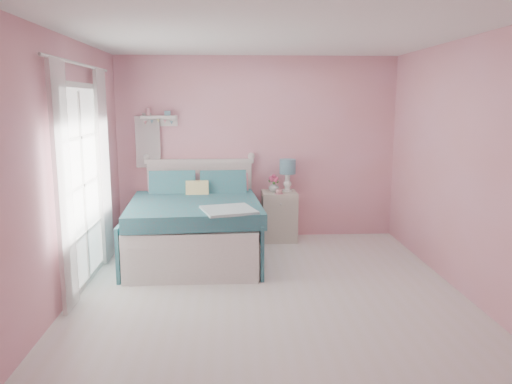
{
  "coord_description": "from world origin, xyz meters",
  "views": [
    {
      "loc": [
        -0.39,
        -4.94,
        1.96
      ],
      "look_at": [
        -0.07,
        1.2,
        0.85
      ],
      "focal_mm": 35.0,
      "sensor_mm": 36.0,
      "label": 1
    }
  ],
  "objects": [
    {
      "name": "table_lamp",
      "position": [
        0.42,
        2.03,
        1.02
      ],
      "size": [
        0.23,
        0.23,
        0.46
      ],
      "color": "white",
      "rests_on": "nightstand"
    },
    {
      "name": "nightstand",
      "position": [
        0.3,
        1.99,
        0.35
      ],
      "size": [
        0.49,
        0.48,
        0.7
      ],
      "color": "beige",
      "rests_on": "floor"
    },
    {
      "name": "floor",
      "position": [
        0.0,
        0.0,
        0.0
      ],
      "size": [
        4.5,
        4.5,
        0.0
      ],
      "primitive_type": "plane",
      "color": "silver",
      "rests_on": "ground"
    },
    {
      "name": "room_shell",
      "position": [
        0.0,
        0.0,
        1.58
      ],
      "size": [
        4.5,
        4.5,
        4.5
      ],
      "color": "pink",
      "rests_on": "floor"
    },
    {
      "name": "roses",
      "position": [
        0.22,
        1.98,
        0.89
      ],
      "size": [
        0.14,
        0.11,
        0.12
      ],
      "color": "#C94470",
      "rests_on": "vase"
    },
    {
      "name": "vase",
      "position": [
        0.22,
        1.98,
        0.78
      ],
      "size": [
        0.18,
        0.18,
        0.15
      ],
      "primitive_type": "imported",
      "rotation": [
        0.0,
        0.0,
        -0.28
      ],
      "color": "silver",
      "rests_on": "nightstand"
    },
    {
      "name": "wall_shelf",
      "position": [
        -1.38,
        2.19,
        1.73
      ],
      "size": [
        0.5,
        0.15,
        0.25
      ],
      "color": "silver",
      "rests_on": "room_shell"
    },
    {
      "name": "curtain_near",
      "position": [
        -1.92,
        -0.34,
        1.18
      ],
      "size": [
        0.04,
        0.4,
        2.32
      ],
      "primitive_type": "cube",
      "color": "white",
      "rests_on": "floor"
    },
    {
      "name": "teacup",
      "position": [
        0.28,
        1.83,
        0.74
      ],
      "size": [
        0.09,
        0.09,
        0.07
      ],
      "primitive_type": "imported",
      "rotation": [
        0.0,
        0.0,
        0.06
      ],
      "color": "pink",
      "rests_on": "nightstand"
    },
    {
      "name": "french_door",
      "position": [
        -1.97,
        0.4,
        1.07
      ],
      "size": [
        0.04,
        1.32,
        2.16
      ],
      "color": "silver",
      "rests_on": "floor"
    },
    {
      "name": "hanging_dress",
      "position": [
        -1.55,
        2.18,
        1.4
      ],
      "size": [
        0.34,
        0.03,
        0.72
      ],
      "primitive_type": "cube",
      "color": "white",
      "rests_on": "room_shell"
    },
    {
      "name": "bed",
      "position": [
        -0.83,
        1.25,
        0.4
      ],
      "size": [
        1.68,
        2.04,
        1.15
      ],
      "rotation": [
        0.0,
        0.0,
        0.07
      ],
      "color": "silver",
      "rests_on": "floor"
    },
    {
      "name": "curtain_far",
      "position": [
        -1.92,
        1.14,
        1.18
      ],
      "size": [
        0.04,
        0.4,
        2.32
      ],
      "primitive_type": "cube",
      "color": "white",
      "rests_on": "floor"
    }
  ]
}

